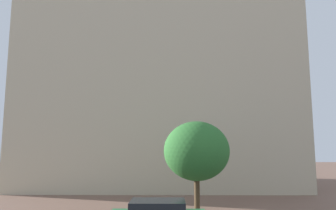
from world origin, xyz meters
TOP-DOWN VIEW (x-y plane):
  - landmark_building at (-0.93, 28.43)m, footprint 25.07×13.78m
  - tree_curb_far at (1.63, 14.70)m, footprint 3.66×3.66m

SIDE VIEW (x-z plane):
  - tree_curb_far at x=1.63m, z-range 0.93..6.11m
  - landmark_building at x=-0.93m, z-range -6.97..27.94m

